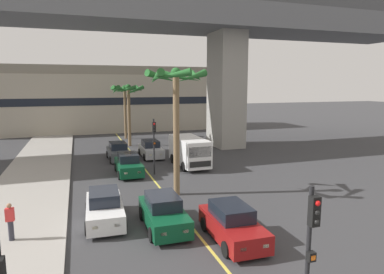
{
  "coord_description": "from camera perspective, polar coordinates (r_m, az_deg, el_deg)",
  "views": [
    {
      "loc": [
        -4.86,
        -0.39,
        6.67
      ],
      "look_at": [
        0.0,
        14.0,
        4.32
      ],
      "focal_mm": 31.74,
      "sensor_mm": 36.0,
      "label": 1
    }
  ],
  "objects": [
    {
      "name": "sidewalk_left",
      "position": [
        17.94,
        -28.16,
        -13.87
      ],
      "size": [
        4.8,
        80.0,
        0.15
      ],
      "primitive_type": "cube",
      "color": "#9E9991",
      "rests_on": "ground"
    },
    {
      "name": "lane_stripe_center",
      "position": [
        25.75,
        -7.19,
        -6.3
      ],
      "size": [
        0.14,
        56.0,
        0.01
      ],
      "primitive_type": "cube",
      "color": "#DBCC4C",
      "rests_on": "ground"
    },
    {
      "name": "bridge_overpass",
      "position": [
        34.78,
        -9.17,
        18.87
      ],
      "size": [
        67.02,
        8.0,
        16.37
      ],
      "color": "slate",
      "rests_on": "ground"
    },
    {
      "name": "pier_building_backdrop",
      "position": [
        51.56,
        -13.33,
        6.2
      ],
      "size": [
        35.69,
        8.04,
        9.25
      ],
      "color": "#BCB29E",
      "rests_on": "ground"
    },
    {
      "name": "car_queue_front",
      "position": [
        25.98,
        -10.62,
        -4.62
      ],
      "size": [
        1.86,
        4.11,
        1.56
      ],
      "color": "#0C4728",
      "rests_on": "ground"
    },
    {
      "name": "car_queue_second",
      "position": [
        15.2,
        6.76,
        -14.33
      ],
      "size": [
        1.91,
        4.14,
        1.56
      ],
      "color": "maroon",
      "rests_on": "ground"
    },
    {
      "name": "car_queue_third",
      "position": [
        31.74,
        -6.94,
        -2.09
      ],
      "size": [
        1.84,
        4.1,
        1.56
      ],
      "color": "#B7BABF",
      "rests_on": "ground"
    },
    {
      "name": "car_queue_fourth",
      "position": [
        16.36,
        -4.83,
        -12.58
      ],
      "size": [
        1.88,
        4.13,
        1.56
      ],
      "color": "#0C4728",
      "rests_on": "ground"
    },
    {
      "name": "car_queue_fifth",
      "position": [
        17.43,
        -14.49,
        -11.47
      ],
      "size": [
        1.96,
        4.16,
        1.56
      ],
      "color": "white",
      "rests_on": "ground"
    },
    {
      "name": "car_queue_sixth",
      "position": [
        31.08,
        -12.27,
        -2.46
      ],
      "size": [
        1.91,
        4.14,
        1.56
      ],
      "color": "#4C5156",
      "rests_on": "ground"
    },
    {
      "name": "delivery_van",
      "position": [
        27.96,
        -0.47,
        -2.32
      ],
      "size": [
        2.21,
        5.27,
        2.36
      ],
      "color": "white",
      "rests_on": "ground"
    },
    {
      "name": "traffic_light_median_near",
      "position": [
        9.41,
        19.3,
        -16.59
      ],
      "size": [
        0.24,
        0.37,
        4.2
      ],
      "color": "black",
      "rests_on": "ground"
    },
    {
      "name": "traffic_light_median_far",
      "position": [
        25.17,
        -6.4,
        -0.32
      ],
      "size": [
        0.24,
        0.37,
        4.2
      ],
      "color": "black",
      "rests_on": "ground"
    },
    {
      "name": "palm_tree_near_median",
      "position": [
        42.65,
        -11.26,
        7.05
      ],
      "size": [
        3.43,
        3.58,
        6.6
      ],
      "color": "brown",
      "rests_on": "ground"
    },
    {
      "name": "palm_tree_mid_median",
      "position": [
        37.46,
        -10.6,
        6.91
      ],
      "size": [
        3.46,
        3.52,
        6.73
      ],
      "color": "brown",
      "rests_on": "ground"
    },
    {
      "name": "palm_tree_far_median",
      "position": [
        20.04,
        -2.68,
        7.54
      ],
      "size": [
        3.56,
        3.69,
        7.66
      ],
      "color": "brown",
      "rests_on": "ground"
    },
    {
      "name": "pedestrian_near_crosswalk",
      "position": [
        16.57,
        -28.23,
        -12.34
      ],
      "size": [
        0.34,
        0.22,
        1.62
      ],
      "color": "#2D2D38",
      "rests_on": "sidewalk_left"
    }
  ]
}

